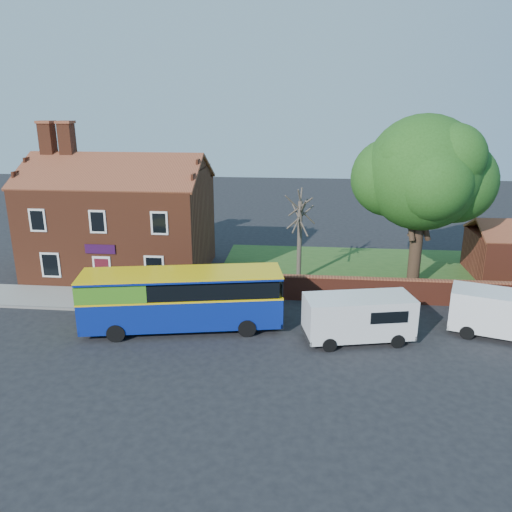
# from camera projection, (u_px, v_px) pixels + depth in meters

# --- Properties ---
(ground) EXTENTS (120.00, 120.00, 0.00)m
(ground) POSITION_uv_depth(u_px,v_px,m) (181.00, 347.00, 25.14)
(ground) COLOR black
(ground) RESTS_ON ground
(pavement) EXTENTS (18.00, 3.50, 0.12)m
(pavement) POSITION_uv_depth(u_px,v_px,m) (93.00, 299.00, 31.25)
(pavement) COLOR gray
(pavement) RESTS_ON ground
(kerb) EXTENTS (18.00, 0.15, 0.14)m
(kerb) POSITION_uv_depth(u_px,v_px,m) (81.00, 309.00, 29.58)
(kerb) COLOR slate
(kerb) RESTS_ON ground
(grass_strip) EXTENTS (26.00, 12.00, 0.04)m
(grass_strip) POSITION_uv_depth(u_px,v_px,m) (399.00, 272.00, 36.28)
(grass_strip) COLOR #426B28
(grass_strip) RESTS_ON ground
(shop_building) EXTENTS (12.30, 8.13, 10.50)m
(shop_building) POSITION_uv_depth(u_px,v_px,m) (121.00, 225.00, 35.73)
(shop_building) COLOR brown
(shop_building) RESTS_ON ground
(boundary_wall) EXTENTS (22.00, 0.38, 1.60)m
(boundary_wall) POSITION_uv_depth(u_px,v_px,m) (417.00, 292.00, 30.34)
(boundary_wall) COLOR maroon
(boundary_wall) RESTS_ON ground
(bus) EXTENTS (10.92, 4.61, 3.23)m
(bus) POSITION_uv_depth(u_px,v_px,m) (176.00, 298.00, 26.67)
(bus) COLOR navy
(bus) RESTS_ON ground
(van_near) EXTENTS (5.83, 3.32, 2.41)m
(van_near) POSITION_uv_depth(u_px,v_px,m) (359.00, 316.00, 25.52)
(van_near) COLOR white
(van_near) RESTS_ON ground
(van_far) EXTENTS (5.92, 3.83, 2.42)m
(van_far) POSITION_uv_depth(u_px,v_px,m) (507.00, 313.00, 25.87)
(van_far) COLOR white
(van_far) RESTS_ON ground
(large_tree) EXTENTS (9.21, 7.28, 11.23)m
(large_tree) POSITION_uv_depth(u_px,v_px,m) (423.00, 176.00, 31.66)
(large_tree) COLOR black
(large_tree) RESTS_ON ground
(bare_tree) EXTENTS (2.28, 2.71, 6.07)m
(bare_tree) POSITION_uv_depth(u_px,v_px,m) (300.00, 237.00, 33.81)
(bare_tree) COLOR #4C4238
(bare_tree) RESTS_ON ground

